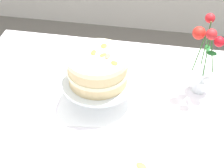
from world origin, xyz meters
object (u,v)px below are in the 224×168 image
layer_cake (98,68)px  flower_vase (203,64)px  dining_table (120,131)px  cake_stand (98,84)px

layer_cake → flower_vase: bearing=18.1°
dining_table → layer_cake: size_ratio=5.79×
cake_stand → layer_cake: (0.00, 0.00, 0.08)m
flower_vase → layer_cake: bearing=-161.9°
layer_cake → flower_vase: 0.43m
layer_cake → flower_vase: size_ratio=0.70×
dining_table → flower_vase: (0.30, 0.21, 0.23)m
dining_table → layer_cake: layer_cake is taller
dining_table → flower_vase: flower_vase is taller
dining_table → flower_vase: bearing=34.3°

